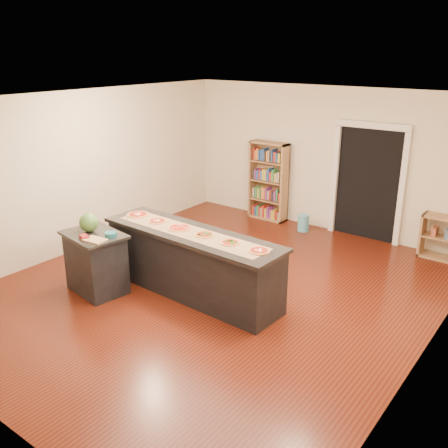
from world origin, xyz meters
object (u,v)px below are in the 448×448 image
Objects in this scene: kitchen_island at (192,263)px; waste_bin at (303,223)px; low_shelf at (444,238)px; watermelon at (89,223)px; side_counter at (96,262)px; bookshelf at (268,181)px.

waste_bin is at bearing 91.86° from kitchen_island.
kitchen_island is at bearing -126.24° from low_shelf.
waste_bin is (-2.59, -0.20, -0.22)m from low_shelf.
watermelon reaches higher than waste_bin.
kitchen_island is 1.43m from side_counter.
watermelon is at bearing -107.93° from waste_bin.
side_counter is 4.35m from waste_bin.
side_counter is 3.35× the size of watermelon.
bookshelf is at bearing 167.59° from waste_bin.
kitchen_island reaches higher than side_counter.
bookshelf is at bearing 96.48° from side_counter.
waste_bin is at bearing -12.41° from bookshelf.
side_counter is 1.21× the size of low_shelf.
low_shelf is (3.81, 4.37, -0.08)m from side_counter.
bookshelf reaches higher than low_shelf.
bookshelf is 4.38m from watermelon.
kitchen_island is at bearing -75.13° from bookshelf.
watermelon is (-3.93, -4.34, 0.67)m from low_shelf.
side_counter is (-1.19, -0.79, -0.03)m from kitchen_island.
watermelon reaches higher than kitchen_island.
bookshelf is at bearing 179.71° from low_shelf.
bookshelf is 1.20m from waste_bin.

